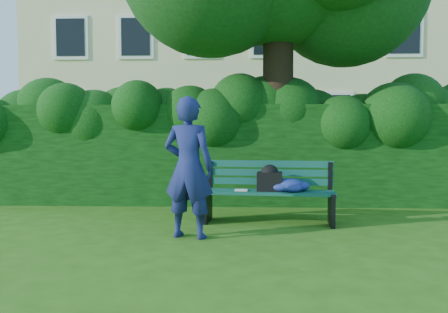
{
  "coord_description": "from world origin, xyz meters",
  "views": [
    {
      "loc": [
        0.27,
        -5.9,
        1.29
      ],
      "look_at": [
        0.0,
        0.6,
        0.95
      ],
      "focal_mm": 35.0,
      "sensor_mm": 36.0,
      "label": 1
    }
  ],
  "objects": [
    {
      "name": "ground",
      "position": [
        0.0,
        0.0,
        0.0
      ],
      "size": [
        80.0,
        80.0,
        0.0
      ],
      "primitive_type": "plane",
      "color": "#2D5A12",
      "rests_on": "ground"
    },
    {
      "name": "apartment_building",
      "position": [
        -0.0,
        13.99,
        6.0
      ],
      "size": [
        16.0,
        8.08,
        12.0
      ],
      "color": "beige",
      "rests_on": "ground"
    },
    {
      "name": "hedge",
      "position": [
        0.0,
        2.2,
        0.9
      ],
      "size": [
        10.0,
        1.0,
        1.8
      ],
      "color": "black",
      "rests_on": "ground"
    },
    {
      "name": "park_bench",
      "position": [
        0.73,
        0.38,
        0.5
      ],
      "size": [
        1.92,
        0.74,
        0.89
      ],
      "rotation": [
        0.0,
        0.0,
        -0.1
      ],
      "color": "#0E493D",
      "rests_on": "ground"
    },
    {
      "name": "man_reading",
      "position": [
        -0.39,
        -0.56,
        0.87
      ],
      "size": [
        0.72,
        0.56,
        1.75
      ],
      "primitive_type": "imported",
      "rotation": [
        0.0,
        0.0,
        2.9
      ],
      "color": "navy",
      "rests_on": "ground"
    }
  ]
}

